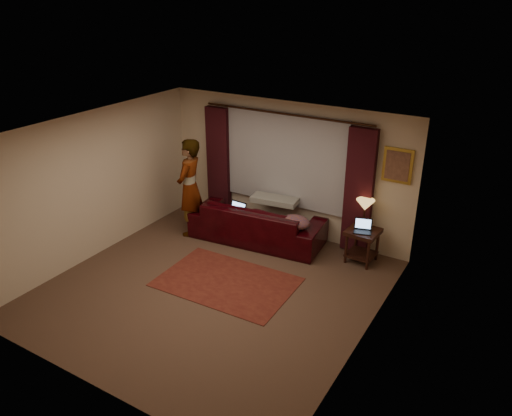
% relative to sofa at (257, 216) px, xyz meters
% --- Properties ---
extents(floor, '(5.00, 5.00, 0.01)m').
position_rel_sofa_xyz_m(floor, '(0.26, -1.85, -0.52)').
color(floor, brown).
rests_on(floor, ground).
extents(ceiling, '(5.00, 5.00, 0.02)m').
position_rel_sofa_xyz_m(ceiling, '(0.26, -1.85, 2.09)').
color(ceiling, silver).
rests_on(ceiling, ground).
extents(wall_back, '(5.00, 0.02, 2.60)m').
position_rel_sofa_xyz_m(wall_back, '(0.26, 0.65, 0.79)').
color(wall_back, beige).
rests_on(wall_back, ground).
extents(wall_front, '(5.00, 0.02, 2.60)m').
position_rel_sofa_xyz_m(wall_front, '(0.26, -4.35, 0.79)').
color(wall_front, beige).
rests_on(wall_front, ground).
extents(wall_left, '(0.02, 5.00, 2.60)m').
position_rel_sofa_xyz_m(wall_left, '(-2.24, -1.85, 0.79)').
color(wall_left, beige).
rests_on(wall_left, ground).
extents(wall_right, '(0.02, 5.00, 2.60)m').
position_rel_sofa_xyz_m(wall_right, '(2.76, -1.85, 0.79)').
color(wall_right, beige).
rests_on(wall_right, ground).
extents(sheer_curtain, '(2.50, 0.05, 1.80)m').
position_rel_sofa_xyz_m(sheer_curtain, '(0.26, 0.59, 0.99)').
color(sheer_curtain, '#A6A6AE').
rests_on(sheer_curtain, wall_back).
extents(drape_left, '(0.50, 0.14, 2.30)m').
position_rel_sofa_xyz_m(drape_left, '(-1.24, 0.54, 0.67)').
color(drape_left, black).
rests_on(drape_left, floor).
extents(drape_right, '(0.50, 0.14, 2.30)m').
position_rel_sofa_xyz_m(drape_right, '(1.76, 0.54, 0.67)').
color(drape_right, black).
rests_on(drape_right, floor).
extents(curtain_rod, '(0.04, 0.04, 3.40)m').
position_rel_sofa_xyz_m(curtain_rod, '(0.26, 0.54, 1.87)').
color(curtain_rod, black).
rests_on(curtain_rod, wall_back).
extents(picture_frame, '(0.50, 0.04, 0.60)m').
position_rel_sofa_xyz_m(picture_frame, '(2.36, 0.62, 1.24)').
color(picture_frame, gold).
rests_on(picture_frame, wall_back).
extents(sofa, '(2.63, 1.35, 1.02)m').
position_rel_sofa_xyz_m(sofa, '(0.00, 0.00, 0.00)').
color(sofa, black).
rests_on(sofa, floor).
extents(throw_blanket, '(0.93, 0.47, 0.10)m').
position_rel_sofa_xyz_m(throw_blanket, '(0.19, 0.33, 0.51)').
color(throw_blanket, gray).
rests_on(throw_blanket, sofa).
extents(clothing_pile, '(0.63, 0.54, 0.23)m').
position_rel_sofa_xyz_m(clothing_pile, '(0.86, -0.11, 0.11)').
color(clothing_pile, brown).
rests_on(clothing_pile, sofa).
extents(laptop_sofa, '(0.36, 0.39, 0.24)m').
position_rel_sofa_xyz_m(laptop_sofa, '(-0.35, -0.24, 0.12)').
color(laptop_sofa, black).
rests_on(laptop_sofa, sofa).
extents(area_rug, '(2.24, 1.53, 0.01)m').
position_rel_sofa_xyz_m(area_rug, '(0.34, -1.57, -0.51)').
color(area_rug, maroon).
rests_on(area_rug, floor).
extents(end_table, '(0.57, 0.57, 0.61)m').
position_rel_sofa_xyz_m(end_table, '(2.00, 0.24, -0.20)').
color(end_table, black).
rests_on(end_table, floor).
extents(tiffany_lamp, '(0.35, 0.35, 0.52)m').
position_rel_sofa_xyz_m(tiffany_lamp, '(1.95, 0.37, 0.36)').
color(tiffany_lamp, olive).
rests_on(tiffany_lamp, end_table).
extents(laptop_table, '(0.38, 0.39, 0.22)m').
position_rel_sofa_xyz_m(laptop_table, '(2.02, 0.16, 0.21)').
color(laptop_table, black).
rests_on(laptop_table, end_table).
extents(person, '(0.67, 0.67, 1.92)m').
position_rel_sofa_xyz_m(person, '(-1.26, -0.40, 0.45)').
color(person, gray).
rests_on(person, floor).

